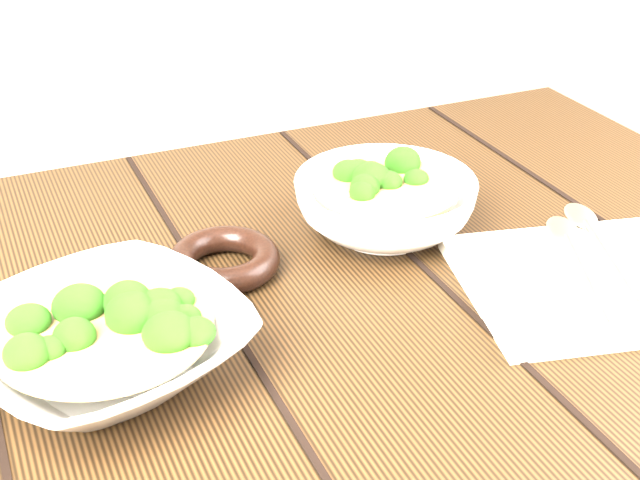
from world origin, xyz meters
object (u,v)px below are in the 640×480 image
napkin (594,281)px  soup_bowl_front (105,343)px  trivet (224,260)px  soup_bowl_back (385,203)px  table (261,432)px

napkin → soup_bowl_front: bearing=-173.9°
trivet → napkin: 0.35m
trivet → napkin: bearing=-28.5°
soup_bowl_front → soup_bowl_back: (0.31, 0.12, 0.00)m
napkin → table: bearing=-179.2°
table → napkin: bearing=-12.3°
soup_bowl_back → trivet: bearing=-176.3°
soup_bowl_front → trivet: (0.13, 0.11, -0.02)m
soup_bowl_front → napkin: size_ratio=1.15×
soup_bowl_back → trivet: (-0.18, -0.01, -0.02)m
soup_bowl_back → napkin: 0.22m
soup_bowl_back → napkin: soup_bowl_back is taller
soup_bowl_front → soup_bowl_back: size_ratio=1.26×
table → soup_bowl_back: soup_bowl_back is taller
table → soup_bowl_front: size_ratio=4.37×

